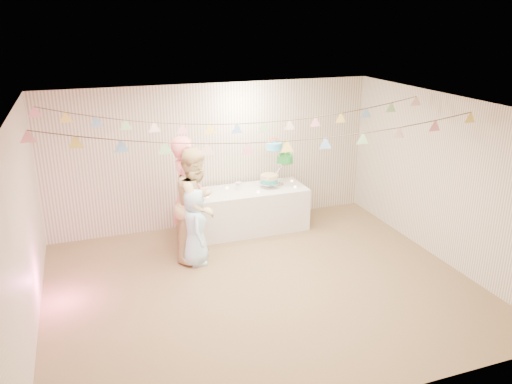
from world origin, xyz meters
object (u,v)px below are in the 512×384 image
object	(u,v)px
cake_stand	(277,164)
person_adult_b	(197,204)
person_child	(195,227)
person_adult_a	(187,195)
table	(249,209)

from	to	relation	value
cake_stand	person_adult_b	bearing A→B (deg)	-154.04
cake_stand	person_child	size ratio (longest dim) A/B	0.68
person_child	person_adult_a	bearing A→B (deg)	6.18
person_adult_a	person_adult_b	bearing A→B (deg)	-154.73
person_adult_b	table	bearing A→B (deg)	-16.68
person_adult_a	person_child	size ratio (longest dim) A/B	1.57
person_adult_a	table	bearing A→B (deg)	-59.76
person_adult_a	person_child	xyz separation A→B (m)	(-0.00, -0.52, -0.35)
table	person_adult_a	bearing A→B (deg)	-159.74
cake_stand	person_adult_a	xyz separation A→B (m)	(-1.75, -0.49, -0.20)
person_adult_a	person_adult_b	world-z (taller)	person_adult_a
person_adult_a	person_adult_b	xyz separation A→B (m)	(0.09, -0.32, -0.06)
person_adult_b	person_child	distance (m)	0.37
person_adult_b	person_child	size ratio (longest dim) A/B	1.48
table	person_adult_b	distance (m)	1.45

